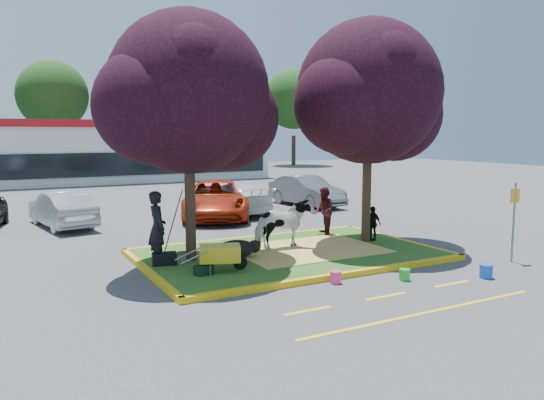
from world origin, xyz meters
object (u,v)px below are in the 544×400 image
bucket_green (405,275)px  car_silver (62,209)px  sign_post (514,214)px  bucket_blue (486,271)px  handler (157,228)px  calf (235,249)px  wheelbarrow (220,254)px  bucket_pink (336,277)px  cow (284,224)px

bucket_green → car_silver: size_ratio=0.07×
sign_post → bucket_blue: (-1.96, -0.79, -1.16)m
handler → car_silver: bearing=9.2°
calf → handler: bearing=172.3°
handler → wheelbarrow: (1.10, -1.53, -0.49)m
wheelbarrow → car_silver: size_ratio=0.42×
bucket_blue → sign_post: bearing=21.9°
bucket_pink → bucket_blue: (3.51, -1.37, 0.02)m
cow → car_silver: (-5.12, 7.88, -0.19)m
calf → bucket_blue: calf is taller
calf → bucket_blue: bearing=-36.6°
sign_post → car_silver: size_ratio=0.53×
cow → bucket_green: cow is taller
calf → sign_post: sign_post is taller
bucket_green → car_silver: car_silver is taller
sign_post → bucket_pink: bearing=-180.0°
wheelbarrow → bucket_green: (3.83, -2.29, -0.47)m
cow → bucket_blue: size_ratio=5.17×
cow → wheelbarrow: size_ratio=0.98×
car_silver → bucket_pink: bearing=103.2°
wheelbarrow → car_silver: (-2.49, 9.39, 0.08)m
handler → sign_post: size_ratio=0.87×
bucket_blue → calf: bearing=139.1°
handler → sign_post: 9.58m
cow → sign_post: size_ratio=0.79×
wheelbarrow → bucket_green: wheelbarrow is taller
calf → handler: 2.15m
bucket_blue → car_silver: size_ratio=0.08×
handler → bucket_blue: size_ratio=5.68×
bucket_blue → car_silver: car_silver is taller
sign_post → bucket_pink: 5.62m
bucket_pink → bucket_blue: 3.77m
sign_post → cow: bearing=149.2°
car_silver → sign_post: bearing=121.3°
cow → calf: bearing=103.0°
cow → wheelbarrow: (-2.63, -1.50, -0.27)m
handler → calf: bearing=-102.8°
cow → handler: bearing=89.7°
cow → handler: (-3.73, 0.03, 0.22)m
bucket_pink → car_silver: bearing=113.0°
wheelbarrow → car_silver: bearing=125.5°
wheelbarrow → calf: bearing=72.0°
sign_post → bucket_green: 4.03m
bucket_pink → bucket_blue: size_ratio=0.87×
cow → bucket_pink: bearing=172.8°
bucket_green → wheelbarrow: bearing=149.1°
bucket_green → car_silver: bearing=118.4°
sign_post → bucket_pink: size_ratio=7.51×
wheelbarrow → car_silver: 9.71m
handler → car_silver: (-1.39, 7.86, -0.41)m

